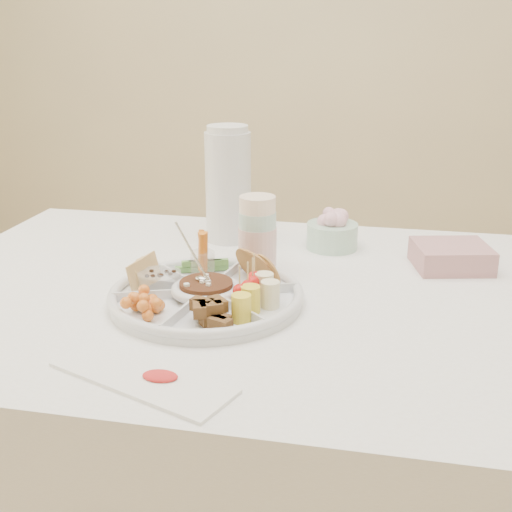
# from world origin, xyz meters

# --- Properties ---
(wall_back) EXTENTS (4.00, 0.02, 2.70)m
(wall_back) POSITION_xyz_m (0.00, 2.00, 1.35)
(wall_back) COLOR beige
(wall_back) RESTS_ON ground
(dining_table) EXTENTS (1.52, 1.02, 0.76)m
(dining_table) POSITION_xyz_m (0.00, 0.00, 0.38)
(dining_table) COLOR white
(dining_table) RESTS_ON floor
(party_tray) EXTENTS (0.49, 0.49, 0.04)m
(party_tray) POSITION_xyz_m (-0.09, -0.09, 0.78)
(party_tray) COLOR silver
(party_tray) RESTS_ON dining_table
(bean_dip) EXTENTS (0.13, 0.13, 0.04)m
(bean_dip) POSITION_xyz_m (-0.09, -0.09, 0.79)
(bean_dip) COLOR #59311C
(bean_dip) RESTS_ON party_tray
(tortillas) EXTENTS (0.13, 0.13, 0.06)m
(tortillas) POSITION_xyz_m (-0.01, 0.01, 0.80)
(tortillas) COLOR #AA7F4E
(tortillas) RESTS_ON party_tray
(carrot_cucumber) EXTENTS (0.13, 0.13, 0.09)m
(carrot_cucumber) POSITION_xyz_m (-0.14, 0.03, 0.82)
(carrot_cucumber) COLOR orange
(carrot_cucumber) RESTS_ON party_tray
(pita_raisins) EXTENTS (0.16, 0.16, 0.07)m
(pita_raisins) POSITION_xyz_m (-0.22, -0.07, 0.80)
(pita_raisins) COLOR tan
(pita_raisins) RESTS_ON party_tray
(cherries) EXTENTS (0.13, 0.13, 0.04)m
(cherries) POSITION_xyz_m (-0.18, -0.19, 0.79)
(cherries) COLOR orange
(cherries) RESTS_ON party_tray
(granola_chunks) EXTENTS (0.14, 0.14, 0.05)m
(granola_chunks) POSITION_xyz_m (-0.05, -0.21, 0.79)
(granola_chunks) COLOR #4F3314
(granola_chunks) RESTS_ON party_tray
(banana_tomato) EXTENTS (0.15, 0.15, 0.10)m
(banana_tomato) POSITION_xyz_m (0.03, -0.11, 0.82)
(banana_tomato) COLOR #EACA7C
(banana_tomato) RESTS_ON party_tray
(cup_stack) EXTENTS (0.09, 0.09, 0.24)m
(cup_stack) POSITION_xyz_m (-0.03, 0.11, 0.88)
(cup_stack) COLOR silver
(cup_stack) RESTS_ON dining_table
(thermos) EXTENTS (0.15, 0.15, 0.30)m
(thermos) POSITION_xyz_m (-0.15, 0.32, 0.91)
(thermos) COLOR silver
(thermos) RESTS_ON dining_table
(flower_bowl) EXTENTS (0.13, 0.13, 0.09)m
(flower_bowl) POSITION_xyz_m (0.12, 0.31, 0.81)
(flower_bowl) COLOR #93CAAD
(flower_bowl) RESTS_ON dining_table
(napkin_stack) EXTENTS (0.19, 0.17, 0.05)m
(napkin_stack) POSITION_xyz_m (0.40, 0.22, 0.79)
(napkin_stack) COLOR #B57D81
(napkin_stack) RESTS_ON dining_table
(placemat) EXTENTS (0.32, 0.21, 0.01)m
(placemat) POSITION_xyz_m (-0.11, -0.39, 0.76)
(placemat) COLOR beige
(placemat) RESTS_ON dining_table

